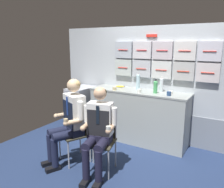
{
  "coord_description": "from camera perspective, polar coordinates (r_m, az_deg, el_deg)",
  "views": [
    {
      "loc": [
        1.4,
        -2.64,
        1.83
      ],
      "look_at": [
        -0.26,
        0.14,
        1.1
      ],
      "focal_mm": 36.06,
      "sensor_mm": 36.0,
      "label": 1
    }
  ],
  "objects": [
    {
      "name": "folding_chair_left",
      "position": [
        3.62,
        -8.19,
        -8.5
      ],
      "size": [
        0.53,
        0.53,
        0.86
      ],
      "color": "#A8AAAF",
      "rests_on": "ground"
    },
    {
      "name": "ground",
      "position": [
        3.52,
        2.58,
        -19.11
      ],
      "size": [
        4.8,
        4.8,
        0.04
      ],
      "primitive_type": "cube",
      "color": "navy"
    },
    {
      "name": "galley_counter",
      "position": [
        4.29,
        6.64,
        -5.58
      ],
      "size": [
        1.86,
        0.53,
        0.98
      ],
      "color": "#9CA39F",
      "rests_on": "ground"
    },
    {
      "name": "crew_member_left",
      "position": [
        3.49,
        -10.64,
        -5.83
      ],
      "size": [
        0.6,
        0.71,
        1.32
      ],
      "color": "black",
      "rests_on": "ground"
    },
    {
      "name": "sparkling_bottle_green",
      "position": [
        4.12,
        12.42,
        2.34
      ],
      "size": [
        0.07,
        0.07,
        0.27
      ],
      "color": "silver",
      "rests_on": "galley_counter"
    },
    {
      "name": "service_trolley",
      "position": [
        4.85,
        -7.72,
        -3.37
      ],
      "size": [
        0.4,
        0.65,
        0.93
      ],
      "color": "black",
      "rests_on": "ground"
    },
    {
      "name": "espresso_cup_small",
      "position": [
        4.18,
        0.63,
        1.41
      ],
      "size": [
        0.07,
        0.07,
        0.06
      ],
      "color": "tan",
      "rests_on": "galley_counter"
    },
    {
      "name": "paper_cup_tan",
      "position": [
        3.85,
        14.23,
        0.12
      ],
      "size": [
        0.07,
        0.07,
        0.07
      ],
      "color": "navy",
      "rests_on": "galley_counter"
    },
    {
      "name": "water_bottle_clear",
      "position": [
        3.98,
        10.97,
        1.83
      ],
      "size": [
        0.07,
        0.07,
        0.24
      ],
      "color": "#46A35D",
      "rests_on": "galley_counter"
    },
    {
      "name": "galley_bulkhead",
      "position": [
        4.31,
        11.53,
        2.54
      ],
      "size": [
        4.2,
        0.14,
        2.15
      ],
      "color": "#B3BCC4",
      "rests_on": "ground"
    },
    {
      "name": "water_bottle_short",
      "position": [
        4.21,
        6.62,
        3.1
      ],
      "size": [
        0.07,
        0.07,
        0.32
      ],
      "color": "#AED6E5",
      "rests_on": "galley_counter"
    },
    {
      "name": "paper_cup_blue",
      "position": [
        3.98,
        14.66,
        0.42
      ],
      "size": [
        0.07,
        0.07,
        0.06
      ],
      "color": "silver",
      "rests_on": "galley_counter"
    },
    {
      "name": "coffee_cup_white",
      "position": [
        4.0,
        6.93,
        0.83
      ],
      "size": [
        0.07,
        0.07,
        0.06
      ],
      "color": "silver",
      "rests_on": "galley_counter"
    },
    {
      "name": "snack_banana",
      "position": [
        4.44,
        2.06,
        1.94
      ],
      "size": [
        0.17,
        0.1,
        0.04
      ],
      "color": "yellow",
      "rests_on": "galley_counter"
    },
    {
      "name": "folding_chair_center",
      "position": [
        3.34,
        -2.49,
        -10.21
      ],
      "size": [
        0.49,
        0.49,
        0.86
      ],
      "color": "#A8AAAF",
      "rests_on": "ground"
    },
    {
      "name": "crew_member_center",
      "position": [
        3.14,
        -3.47,
        -8.65
      ],
      "size": [
        0.5,
        0.65,
        1.25
      ],
      "color": "black",
      "rests_on": "ground"
    }
  ]
}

